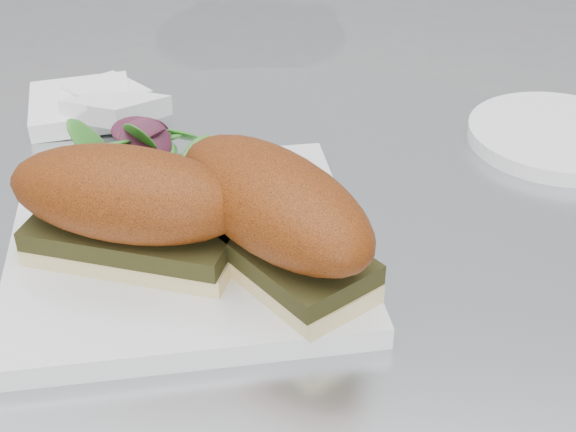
{
  "coord_description": "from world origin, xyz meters",
  "views": [
    {
      "loc": [
        0.05,
        -0.46,
        1.07
      ],
      "look_at": [
        0.01,
        0.0,
        0.77
      ],
      "focal_mm": 50.0,
      "sensor_mm": 36.0,
      "label": 1
    }
  ],
  "objects_px": {
    "saucer": "(558,136)",
    "sandwich_right": "(273,212)",
    "plate": "(185,244)",
    "sandwich_left": "(128,205)"
  },
  "relations": [
    {
      "from": "plate",
      "to": "sandwich_left",
      "type": "bearing_deg",
      "value": -134.59
    },
    {
      "from": "sandwich_right",
      "to": "sandwich_left",
      "type": "bearing_deg",
      "value": -133.86
    },
    {
      "from": "saucer",
      "to": "sandwich_left",
      "type": "bearing_deg",
      "value": -146.06
    },
    {
      "from": "sandwich_left",
      "to": "saucer",
      "type": "relative_size",
      "value": 1.09
    },
    {
      "from": "plate",
      "to": "sandwich_left",
      "type": "height_order",
      "value": "sandwich_left"
    },
    {
      "from": "sandwich_left",
      "to": "sandwich_right",
      "type": "height_order",
      "value": "same"
    },
    {
      "from": "plate",
      "to": "sandwich_left",
      "type": "relative_size",
      "value": 1.4
    },
    {
      "from": "sandwich_left",
      "to": "sandwich_right",
      "type": "xyz_separation_m",
      "value": [
        0.1,
        -0.0,
        0.0
      ]
    },
    {
      "from": "saucer",
      "to": "sandwich_right",
      "type": "bearing_deg",
      "value": -136.44
    },
    {
      "from": "sandwich_left",
      "to": "saucer",
      "type": "bearing_deg",
      "value": 44.26
    }
  ]
}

